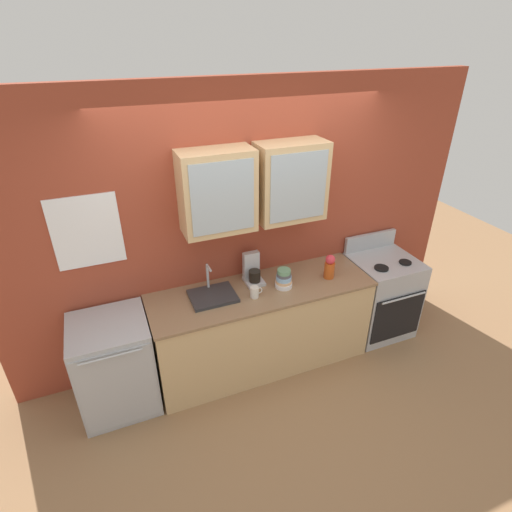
% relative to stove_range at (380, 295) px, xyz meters
% --- Properties ---
extents(ground_plane, '(10.00, 10.00, 0.00)m').
position_rel_stove_range_xyz_m(ground_plane, '(-1.40, 0.00, -0.45)').
color(ground_plane, '#936B47').
extents(back_wall_unit, '(4.56, 0.41, 2.67)m').
position_rel_stove_range_xyz_m(back_wall_unit, '(-1.40, 0.34, 0.97)').
color(back_wall_unit, '#993D28').
rests_on(back_wall_unit, ground_plane).
extents(counter, '(2.11, 0.66, 0.88)m').
position_rel_stove_range_xyz_m(counter, '(-1.40, 0.00, -0.01)').
color(counter, tan).
rests_on(counter, ground_plane).
extents(stove_range, '(0.66, 0.67, 1.06)m').
position_rel_stove_range_xyz_m(stove_range, '(0.00, 0.00, 0.00)').
color(stove_range, '#ADAFB5').
rests_on(stove_range, ground_plane).
extents(sink_faucet, '(0.41, 0.33, 0.28)m').
position_rel_stove_range_xyz_m(sink_faucet, '(-1.86, 0.05, 0.46)').
color(sink_faucet, '#2D2D30').
rests_on(sink_faucet, counter).
extents(bowl_stack, '(0.16, 0.16, 0.18)m').
position_rel_stove_range_xyz_m(bowl_stack, '(-1.20, -0.04, 0.52)').
color(bowl_stack, white).
rests_on(bowl_stack, counter).
extents(vase, '(0.10, 0.10, 0.24)m').
position_rel_stove_range_xyz_m(vase, '(-0.72, -0.05, 0.55)').
color(vase, '#BF4C19').
rests_on(vase, counter).
extents(cup_near_sink, '(0.11, 0.08, 0.10)m').
position_rel_stove_range_xyz_m(cup_near_sink, '(-1.51, -0.09, 0.49)').
color(cup_near_sink, silver).
rests_on(cup_near_sink, counter).
extents(dishwasher, '(0.63, 0.64, 0.88)m').
position_rel_stove_range_xyz_m(dishwasher, '(-2.78, -0.00, -0.01)').
color(dishwasher, '#ADAFB5').
rests_on(dishwasher, ground_plane).
extents(coffee_maker, '(0.17, 0.20, 0.29)m').
position_rel_stove_range_xyz_m(coffee_maker, '(-1.43, 0.16, 0.54)').
color(coffee_maker, '#B7B7BC').
rests_on(coffee_maker, counter).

